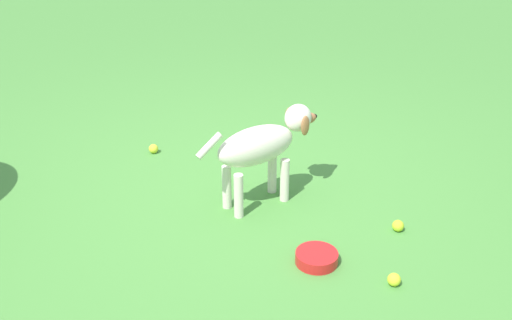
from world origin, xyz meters
The scene contains 6 objects.
ground centered at (0.00, 0.00, 0.00)m, with size 14.00×14.00×0.00m, color #478438.
dog centered at (0.07, -0.18, 0.38)m, with size 0.74×0.48×0.57m.
tennis_ball_0 centered at (-0.39, -1.09, 0.03)m, with size 0.07×0.07×0.07m, color #CFDB2D.
tennis_ball_1 centered at (0.36, 0.79, 0.03)m, with size 0.07×0.07×0.07m, color yellow.
tennis_ball_2 centered at (0.09, -1.00, 0.03)m, with size 0.07×0.07×0.07m, color #BFDD29.
water_bowl centered at (-0.38, -0.69, 0.03)m, with size 0.22×0.22×0.06m, color red.
Camera 1 is at (-2.80, -1.46, 1.86)m, focal length 42.15 mm.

